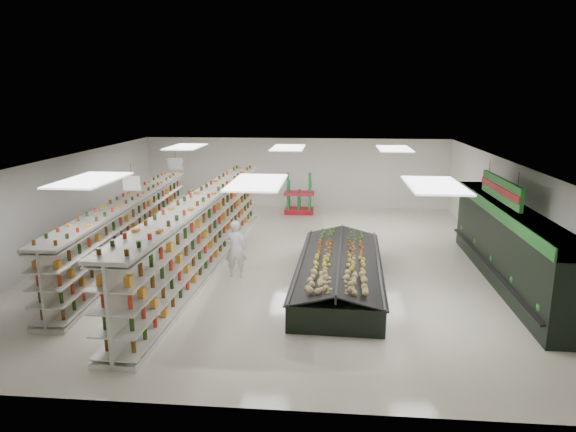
# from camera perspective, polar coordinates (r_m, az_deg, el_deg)

# --- Properties ---
(floor) EXTENTS (16.00, 16.00, 0.00)m
(floor) POSITION_cam_1_polar(r_m,az_deg,el_deg) (16.45, -1.24, -4.84)
(floor) COLOR beige
(floor) RESTS_ON ground
(ceiling) EXTENTS (14.00, 16.00, 0.02)m
(ceiling) POSITION_cam_1_polar(r_m,az_deg,el_deg) (15.75, -1.30, 6.29)
(ceiling) COLOR white
(ceiling) RESTS_ON wall_back
(wall_back) EXTENTS (14.00, 0.02, 3.20)m
(wall_back) POSITION_cam_1_polar(r_m,az_deg,el_deg) (23.86, 0.86, 4.81)
(wall_back) COLOR white
(wall_back) RESTS_ON floor
(wall_front) EXTENTS (14.00, 0.02, 3.20)m
(wall_front) POSITION_cam_1_polar(r_m,az_deg,el_deg) (8.50, -7.35, -11.30)
(wall_front) COLOR white
(wall_front) RESTS_ON floor
(wall_left) EXTENTS (0.02, 16.00, 3.20)m
(wall_left) POSITION_cam_1_polar(r_m,az_deg,el_deg) (18.17, -23.78, 0.98)
(wall_left) COLOR white
(wall_left) RESTS_ON floor
(wall_right) EXTENTS (0.02, 16.00, 3.20)m
(wall_right) POSITION_cam_1_polar(r_m,az_deg,el_deg) (16.77, 23.24, 0.09)
(wall_right) COLOR white
(wall_right) RESTS_ON floor
(produce_wall_case) EXTENTS (0.93, 8.00, 2.20)m
(produce_wall_case) POSITION_cam_1_polar(r_m,az_deg,el_deg) (15.33, 23.14, -2.46)
(produce_wall_case) COLOR black
(produce_wall_case) RESTS_ON floor
(aisle_sign_near) EXTENTS (0.52, 0.06, 0.75)m
(aisle_sign_near) POSITION_cam_1_polar(r_m,az_deg,el_deg) (14.81, -16.97, 3.52)
(aisle_sign_near) COLOR white
(aisle_sign_near) RESTS_ON ceiling
(aisle_sign_far) EXTENTS (0.52, 0.06, 0.75)m
(aisle_sign_far) POSITION_cam_1_polar(r_m,az_deg,el_deg) (18.54, -12.40, 5.65)
(aisle_sign_far) COLOR white
(aisle_sign_far) RESTS_ON ceiling
(hortifruti_banner) EXTENTS (0.12, 3.20, 0.95)m
(hortifruti_banner) POSITION_cam_1_polar(r_m,az_deg,el_deg) (14.94, 22.59, 2.76)
(hortifruti_banner) COLOR #1F7526
(hortifruti_banner) RESTS_ON ceiling
(gondola_left) EXTENTS (1.33, 11.16, 1.93)m
(gondola_left) POSITION_cam_1_polar(r_m,az_deg,el_deg) (17.24, -17.13, -1.52)
(gondola_left) COLOR silver
(gondola_left) RESTS_ON floor
(gondola_center) EXTENTS (1.40, 12.65, 2.19)m
(gondola_center) POSITION_cam_1_polar(r_m,az_deg,el_deg) (15.81, -9.33, -1.97)
(gondola_center) COLOR silver
(gondola_center) RESTS_ON floor
(produce_island) EXTENTS (2.53, 6.42, 0.95)m
(produce_island) POSITION_cam_1_polar(r_m,az_deg,el_deg) (14.26, 5.73, -5.96)
(produce_island) COLOR black
(produce_island) RESTS_ON floor
(soda_endcap) EXTENTS (1.33, 0.92, 1.69)m
(soda_endcap) POSITION_cam_1_polar(r_m,az_deg,el_deg) (22.66, 1.25, 2.35)
(soda_endcap) COLOR #A1121C
(soda_endcap) RESTS_ON floor
(shopper_main) EXTENTS (0.62, 0.42, 1.68)m
(shopper_main) POSITION_cam_1_polar(r_m,az_deg,el_deg) (14.74, -5.86, -3.66)
(shopper_main) COLOR white
(shopper_main) RESTS_ON floor
(shopper_background) EXTENTS (0.50, 0.75, 1.48)m
(shopper_background) POSITION_cam_1_polar(r_m,az_deg,el_deg) (21.01, -10.55, 1.03)
(shopper_background) COLOR #A18363
(shopper_background) RESTS_ON floor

